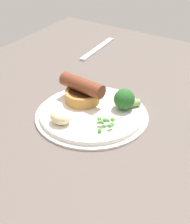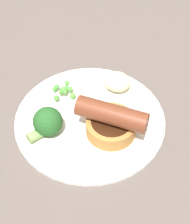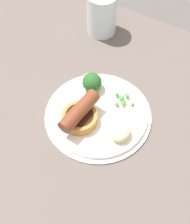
{
  "view_description": "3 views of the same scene",
  "coord_description": "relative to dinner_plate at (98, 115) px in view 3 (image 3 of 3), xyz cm",
  "views": [
    {
      "loc": [
        51.91,
        40.23,
        46.42
      ],
      "look_at": [
        -2.05,
        5.42,
        5.78
      ],
      "focal_mm": 60.0,
      "sensor_mm": 36.0,
      "label": 1
    },
    {
      "loc": [
        -40.9,
        -7.14,
        49.31
      ],
      "look_at": [
        -4.82,
        2.33,
        6.57
      ],
      "focal_mm": 60.0,
      "sensor_mm": 36.0,
      "label": 2
    },
    {
      "loc": [
        14.84,
        -29.93,
        62.31
      ],
      "look_at": [
        -3.79,
        1.94,
        6.61
      ],
      "focal_mm": 50.0,
      "sensor_mm": 36.0,
      "label": 3
    }
  ],
  "objects": [
    {
      "name": "dining_table",
      "position": [
        3.85,
        -3.44,
        -2.07
      ],
      "size": [
        110.0,
        80.0,
        3.0
      ],
      "primitive_type": "cube",
      "color": "#564C47",
      "rests_on": "ground"
    },
    {
      "name": "dinner_plate",
      "position": [
        0.0,
        0.0,
        0.0
      ],
      "size": [
        24.04,
        24.04,
        1.4
      ],
      "color": "silver",
      "rests_on": "dining_table"
    },
    {
      "name": "sausage_pudding",
      "position": [
        -2.31,
        -3.95,
        3.2
      ],
      "size": [
        7.63,
        10.82,
        5.54
      ],
      "rotation": [
        0.0,
        0.0,
        4.61
      ],
      "color": "#AD7538",
      "rests_on": "dinner_plate"
    },
    {
      "name": "pea_pile",
      "position": [
        3.29,
        5.27,
        1.79
      ],
      "size": [
        5.04,
        4.18,
        1.86
      ],
      "color": "#4D9637",
      "rests_on": "dinner_plate"
    },
    {
      "name": "broccoli_floret_near",
      "position": [
        -4.74,
        5.26,
        2.99
      ],
      "size": [
        5.56,
        5.05,
        4.48
      ],
      "rotation": [
        0.0,
        0.0,
        5.63
      ],
      "color": "#235623",
      "rests_on": "dinner_plate"
    },
    {
      "name": "potato_chunk_0",
      "position": [
        7.03,
        -2.81,
        2.3
      ],
      "size": [
        4.68,
        5.13,
        2.93
      ],
      "primitive_type": "ellipsoid",
      "rotation": [
        0.0,
        0.0,
        6.11
      ],
      "color": "beige",
      "rests_on": "dinner_plate"
    },
    {
      "name": "drinking_glass",
      "position": [
        -13.29,
        24.87,
        5.15
      ],
      "size": [
        7.86,
        7.86,
        11.43
      ],
      "primitive_type": "cylinder",
      "color": "silver",
      "rests_on": "dining_table"
    }
  ]
}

